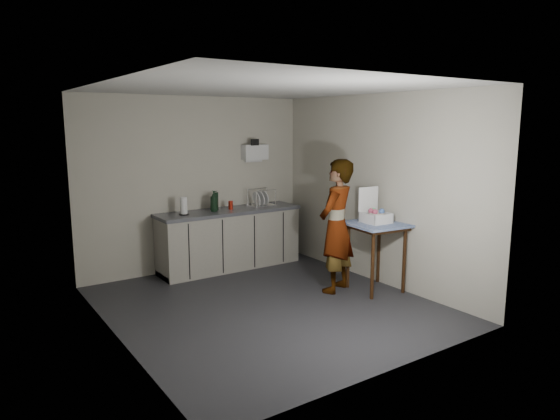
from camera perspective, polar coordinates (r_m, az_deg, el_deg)
ground at (r=6.23m, az=-1.42°, el=-10.82°), size 4.00×4.00×0.00m
wall_back at (r=7.63m, az=-9.58°, el=2.95°), size 3.60×0.02×2.60m
wall_right at (r=7.02m, az=10.94°, el=2.31°), size 0.02×4.00×2.60m
wall_left at (r=5.17m, az=-18.41°, el=-0.68°), size 0.02×4.00×2.60m
ceiling at (r=5.84m, az=-1.53°, el=13.74°), size 3.60×4.00×0.01m
kitchen_counter at (r=7.70m, az=-5.78°, el=-3.49°), size 2.24×0.62×0.91m
wall_shelf at (r=8.00m, az=-2.90°, el=6.60°), size 0.42×0.18×0.37m
side_table at (r=6.68m, az=10.98°, el=-2.46°), size 0.78×0.78×0.91m
standing_man at (r=6.57m, az=6.46°, el=-1.83°), size 0.76×0.66×1.75m
soap_bottle at (r=7.46m, az=-7.56°, el=1.03°), size 0.17×0.17×0.31m
soda_can at (r=7.62m, az=-5.66°, el=0.56°), size 0.07×0.07×0.13m
dark_bottle at (r=7.58m, az=-7.35°, el=1.02°), size 0.08×0.08×0.27m
paper_towel at (r=7.26m, az=-10.94°, el=0.41°), size 0.14×0.14×0.26m
dish_rack at (r=7.88m, az=-2.16°, el=0.90°), size 0.39×0.30×0.28m
bakery_box at (r=6.67m, az=10.82°, el=-0.54°), size 0.35×0.36×0.46m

